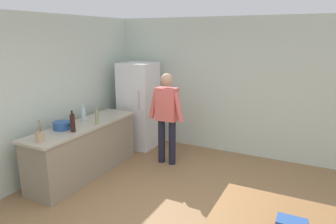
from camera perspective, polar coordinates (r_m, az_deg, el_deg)
wall_back at (r=6.19m, az=12.59°, el=4.57°), size 6.40×0.12×2.70m
wall_left at (r=5.24m, az=-25.28°, el=1.79°), size 0.12×5.60×2.70m
kitchen_counter at (r=5.45m, az=-15.35°, el=-6.74°), size 0.64×2.20×0.90m
refrigerator at (r=6.48m, az=-5.50°, el=1.21°), size 0.70×0.67×1.80m
person at (r=5.53m, az=-0.24°, el=-0.17°), size 0.70×0.22×1.70m
cooking_pot at (r=5.12m, az=-19.17°, el=-2.39°), size 0.40×0.28×0.12m
utensil_jar at (r=4.65m, az=-22.87°, el=-4.20°), size 0.11×0.11×0.32m
bottle_vinegar_tall at (r=5.22m, az=-13.20°, el=-0.81°), size 0.06×0.06×0.32m
bottle_water_clear at (r=5.44m, az=-15.54°, el=-0.44°), size 0.07×0.07×0.30m
bottle_wine_dark at (r=4.91m, az=-17.43°, el=-1.93°), size 0.08×0.08×0.34m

